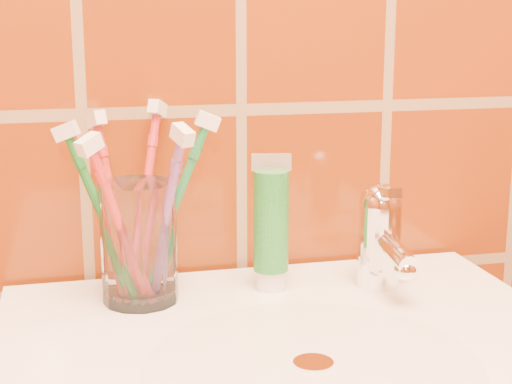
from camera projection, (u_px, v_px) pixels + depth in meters
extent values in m
cylinder|color=silver|center=(313.00, 366.00, 0.69)|extent=(0.30, 0.30, 0.00)
cylinder|color=white|center=(313.00, 364.00, 0.69)|extent=(0.04, 0.04, 0.00)
cylinder|color=white|center=(139.00, 242.00, 0.83)|extent=(0.09, 0.09, 0.13)
cylinder|color=white|center=(271.00, 279.00, 0.88)|extent=(0.03, 0.03, 0.02)
cylinder|color=#1A6E23|center=(271.00, 221.00, 0.86)|extent=(0.04, 0.04, 0.11)
cube|color=beige|center=(271.00, 162.00, 0.85)|extent=(0.04, 0.01, 0.02)
cylinder|color=white|center=(379.00, 245.00, 0.88)|extent=(0.05, 0.05, 0.09)
sphere|color=white|center=(380.00, 205.00, 0.87)|extent=(0.05, 0.05, 0.05)
cylinder|color=white|center=(393.00, 249.00, 0.84)|extent=(0.02, 0.09, 0.03)
cube|color=white|center=(385.00, 191.00, 0.86)|extent=(0.02, 0.06, 0.01)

